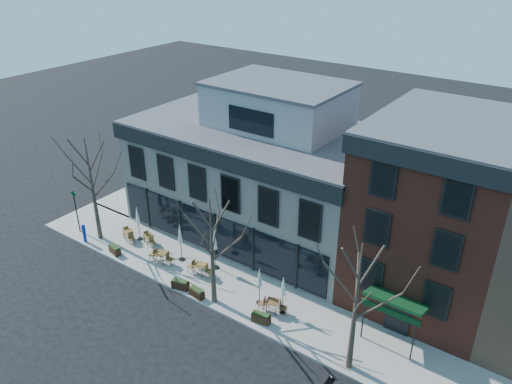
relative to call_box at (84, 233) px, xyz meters
The scene contains 24 objects.
ground 9.91m from the call_box, 25.18° to the left, with size 120.00×120.00×0.00m, color black.
sidewalk_front 12.38m from the call_box, ahead, with size 33.50×4.70×0.15m, color gray.
sidewalk_side 10.49m from the call_box, 102.80° to the left, with size 4.50×12.00×0.15m, color gray.
corner_building 13.47m from the call_box, 45.82° to the left, with size 18.39×10.39×11.10m.
red_brick_building 24.24m from the call_box, 22.71° to the left, with size 8.20×11.78×11.18m.
tree_corner 3.49m from the call_box, 65.89° to the left, with size 3.93×3.98×7.92m.
tree_mid 12.29m from the call_box, ahead, with size 3.50×3.55×7.04m.
tree_right 21.17m from the call_box, ahead, with size 3.72×3.77×7.48m.
sign_pole 2.06m from the call_box, 155.93° to the left, with size 0.50×0.10×3.40m.
call_box is the anchor object (origin of this frame).
cafe_set_0 3.14m from the call_box, 40.67° to the left, with size 1.72×1.02×0.89m.
cafe_set_1 4.71m from the call_box, 32.82° to the left, with size 1.63×0.90×0.84m.
cafe_set_2 6.59m from the call_box, 11.60° to the left, with size 1.91×0.89×0.98m.
cafe_set_3 9.65m from the call_box, 11.02° to the left, with size 1.88×0.86×0.97m.
cafe_set_4 15.44m from the call_box, ahead, with size 1.83×0.99×0.94m.
umbrella_0 4.07m from the call_box, 40.80° to the left, with size 0.42×0.42×2.65m.
umbrella_1 7.77m from the call_box, 18.13° to the left, with size 0.44×0.44×2.76m.
umbrella_2 10.33m from the call_box, 17.16° to the left, with size 0.46×0.46×2.90m.
umbrella_3 14.41m from the call_box, ahead, with size 0.40×0.40×2.50m.
umbrella_4 16.02m from the call_box, ahead, with size 0.40×0.40×2.49m.
planter_0 2.98m from the call_box, ahead, with size 1.15×0.67×0.60m.
planter_1 9.42m from the call_box, ahead, with size 1.17×0.71×0.61m.
planter_2 10.80m from the call_box, ahead, with size 1.10×0.56×0.59m.
planter_3 15.34m from the call_box, ahead, with size 1.16×0.63×0.61m.
Camera 1 is at (19.05, -22.07, 19.84)m, focal length 35.00 mm.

